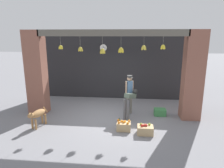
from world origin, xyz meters
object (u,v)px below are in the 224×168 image
Objects in this scene: worker_stooping at (130,101)px; water_bottle at (119,122)px; dog at (38,115)px; produce_box_green at (160,112)px; fruit_crate_apples at (145,130)px; shopkeeper at (129,92)px; fruit_crate_oranges at (124,126)px; wall_clock at (103,48)px.

water_bottle is (-0.36, -0.62, -0.60)m from worker_stooping.
dog is 4.66m from produce_box_green.
fruit_crate_apples is at bearing 104.50° from dog.
shopkeeper reaches higher than worker_stooping.
worker_stooping reaches higher than fruit_crate_apples.
fruit_crate_oranges is at bearing -65.61° from water_bottle.
water_bottle is (-0.34, -1.13, -0.82)m from shopkeeper.
wall_clock is (-2.57, 2.08, 2.42)m from produce_box_green.
produce_box_green reaches higher than water_bottle.
fruit_crate_apples is at bearing -112.76° from produce_box_green.
water_bottle is (-0.18, 0.39, -0.03)m from fruit_crate_oranges.
shopkeeper is 1.98m from fruit_crate_apples.
worker_stooping is (0.02, -0.51, -0.22)m from shopkeeper.
water_bottle is at bearing -91.19° from worker_stooping.
water_bottle is at bearing -146.16° from produce_box_green.
water_bottle is at bearing 114.39° from fruit_crate_oranges.
worker_stooping is 1.43m from produce_box_green.
water_bottle is at bearing 146.09° from fruit_crate_apples.
fruit_crate_oranges is (-0.18, -1.02, -0.57)m from worker_stooping.
shopkeeper reaches higher than produce_box_green.
wall_clock is at bearing 116.64° from fruit_crate_apples.
worker_stooping reaches higher than water_bottle.
worker_stooping reaches higher than dog.
dog is 3.73m from fruit_crate_apples.
dog is 4.52m from wall_clock.
shopkeeper is at bearing 133.39° from dog.
water_bottle is at bearing -72.56° from wall_clock.
fruit_crate_apples is 1.11× the size of produce_box_green.
fruit_crate_apples is at bearing -37.90° from worker_stooping.
worker_stooping is at bearing 80.13° from fruit_crate_oranges.
wall_clock reaches higher than fruit_crate_oranges.
shopkeeper is at bearing 107.65° from fruit_crate_apples.
dog is 3.36m from worker_stooping.
dog reaches higher than fruit_crate_oranges.
fruit_crate_oranges is 1.30× the size of wall_clock.
wall_clock is (-0.99, 3.14, 2.43)m from water_bottle.
dog is 1.98× the size of produce_box_green.
dog is 1.95× the size of fruit_crate_oranges.
dog is 0.84× the size of worker_stooping.
produce_box_green is at bearing 125.81° from dog.
produce_box_green is at bearing 151.85° from shopkeeper.
fruit_crate_apples is (3.71, -0.18, -0.31)m from dog.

